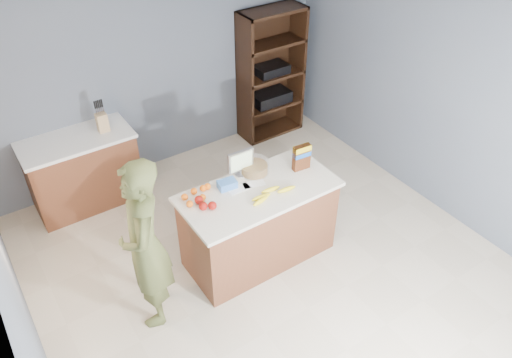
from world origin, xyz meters
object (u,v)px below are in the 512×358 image
tv (241,162)px  cereal_box (302,155)px  counter_peninsula (259,226)px  person (145,246)px  shelving_unit (269,76)px

tv → cereal_box: 0.62m
counter_peninsula → person: (-1.22, -0.06, 0.45)m
cereal_box → person: bearing=-176.3°
shelving_unit → tv: (-1.56, -1.74, 0.19)m
counter_peninsula → person: 1.30m
counter_peninsula → cereal_box: 0.85m
person → tv: 1.28m
tv → shelving_unit: bearing=48.1°
person → cereal_box: bearing=114.7°
tv → cereal_box: bearing=-24.0°
counter_peninsula → tv: 0.71m
counter_peninsula → tv: size_ratio=5.53×
person → tv: size_ratio=6.13×
shelving_unit → tv: shelving_unit is taller
counter_peninsula → shelving_unit: size_ratio=0.87×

